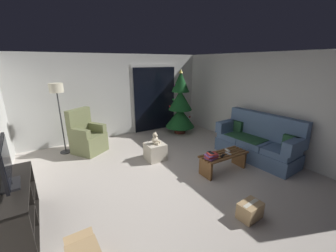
{
  "coord_description": "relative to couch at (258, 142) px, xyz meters",
  "views": [
    {
      "loc": [
        -1.98,
        -3.25,
        2.27
      ],
      "look_at": [
        0.4,
        0.7,
        0.85
      ],
      "focal_mm": 22.38,
      "sensor_mm": 36.0,
      "label": 1
    }
  ],
  "objects": [
    {
      "name": "ground_plane",
      "position": [
        -2.32,
        0.32,
        -0.4
      ],
      "size": [
        7.0,
        7.0,
        0.0
      ],
      "primitive_type": "plane",
      "color": "#BCB2A8"
    },
    {
      "name": "wall_back",
      "position": [
        -2.32,
        3.38,
        0.85
      ],
      "size": [
        5.72,
        0.12,
        2.5
      ],
      "primitive_type": "cube",
      "color": "silver",
      "rests_on": "ground"
    },
    {
      "name": "wall_right",
      "position": [
        0.54,
        0.32,
        0.85
      ],
      "size": [
        0.12,
        6.0,
        2.5
      ],
      "primitive_type": "cube",
      "color": "silver",
      "rests_on": "ground"
    },
    {
      "name": "patio_door_frame",
      "position": [
        -1.06,
        3.31,
        0.7
      ],
      "size": [
        1.6,
        0.02,
        2.2
      ],
      "primitive_type": "cube",
      "color": "silver",
      "rests_on": "ground"
    },
    {
      "name": "patio_door_glass",
      "position": [
        -1.06,
        3.29,
        0.65
      ],
      "size": [
        1.5,
        0.02,
        2.1
      ],
      "primitive_type": "cube",
      "color": "black",
      "rests_on": "ground"
    },
    {
      "name": "couch",
      "position": [
        0.0,
        0.0,
        0.0
      ],
      "size": [
        0.91,
        1.99,
        1.08
      ],
      "color": "slate",
      "rests_on": "ground"
    },
    {
      "name": "coffee_table",
      "position": [
        -1.19,
        -0.06,
        -0.13
      ],
      "size": [
        1.1,
        0.4,
        0.41
      ],
      "color": "brown",
      "rests_on": "ground"
    },
    {
      "name": "remote_black",
      "position": [
        -1.3,
        -0.13,
        0.02
      ],
      "size": [
        0.16,
        0.11,
        0.02
      ],
      "primitive_type": "cube",
      "rotation": [
        0.0,
        0.0,
        5.18
      ],
      "color": "black",
      "rests_on": "coffee_table"
    },
    {
      "name": "remote_graphite",
      "position": [
        -1.4,
        0.03,
        0.02
      ],
      "size": [
        0.15,
        0.12,
        0.02
      ],
      "primitive_type": "cube",
      "rotation": [
        0.0,
        0.0,
        0.98
      ],
      "color": "#333338",
      "rests_on": "coffee_table"
    },
    {
      "name": "remote_silver",
      "position": [
        -1.12,
        -0.11,
        0.02
      ],
      "size": [
        0.06,
        0.16,
        0.02
      ],
      "primitive_type": "cube",
      "rotation": [
        0.0,
        0.0,
        3.07
      ],
      "color": "#ADADB2",
      "rests_on": "coffee_table"
    },
    {
      "name": "remote_white",
      "position": [
        -1.0,
        0.02,
        0.02
      ],
      "size": [
        0.07,
        0.16,
        0.02
      ],
      "primitive_type": "cube",
      "rotation": [
        0.0,
        0.0,
        2.94
      ],
      "color": "silver",
      "rests_on": "coffee_table"
    },
    {
      "name": "book_stack",
      "position": [
        -1.58,
        -0.1,
        0.07
      ],
      "size": [
        0.27,
        0.23,
        0.13
      ],
      "color": "#6B3D7A",
      "rests_on": "coffee_table"
    },
    {
      "name": "cell_phone",
      "position": [
        -1.59,
        -0.09,
        0.14
      ],
      "size": [
        0.08,
        0.15,
        0.01
      ],
      "primitive_type": "cube",
      "rotation": [
        0.0,
        0.0,
        -0.1
      ],
      "color": "black",
      "rests_on": "book_stack"
    },
    {
      "name": "christmas_tree",
      "position": [
        -0.55,
        2.54,
        0.51
      ],
      "size": [
        0.95,
        0.95,
        2.05
      ],
      "color": "#4C1E19",
      "rests_on": "ground"
    },
    {
      "name": "armchair",
      "position": [
        -3.47,
        2.51,
        0.0
      ],
      "size": [
        0.95,
        0.95,
        1.13
      ],
      "color": "olive",
      "rests_on": "ground"
    },
    {
      "name": "floor_lamp",
      "position": [
        -3.99,
        2.77,
        1.11
      ],
      "size": [
        0.32,
        0.32,
        1.78
      ],
      "color": "#2D2D30",
      "rests_on": "ground"
    },
    {
      "name": "media_shelf",
      "position": [
        -4.85,
        0.08,
        -0.05
      ],
      "size": [
        0.4,
        1.4,
        0.74
      ],
      "color": "black",
      "rests_on": "ground"
    },
    {
      "name": "television",
      "position": [
        -4.81,
        0.13,
        0.65
      ],
      "size": [
        0.22,
        0.84,
        0.61
      ],
      "color": "black",
      "rests_on": "media_shelf"
    },
    {
      "name": "ottoman",
      "position": [
        -2.17,
        1.2,
        -0.2
      ],
      "size": [
        0.44,
        0.44,
        0.41
      ],
      "primitive_type": "cube",
      "color": "beige",
      "rests_on": "ground"
    },
    {
      "name": "teddy_bear_cream",
      "position": [
        -2.16,
        1.19,
        0.13
      ],
      "size": [
        0.21,
        0.22,
        0.29
      ],
      "color": "beige",
      "rests_on": "ottoman"
    },
    {
      "name": "cardboard_box_taped_mid_floor",
      "position": [
        -1.88,
        -1.31,
        -0.27
      ],
      "size": [
        0.38,
        0.28,
        0.26
      ],
      "color": "tan",
      "rests_on": "ground"
    }
  ]
}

